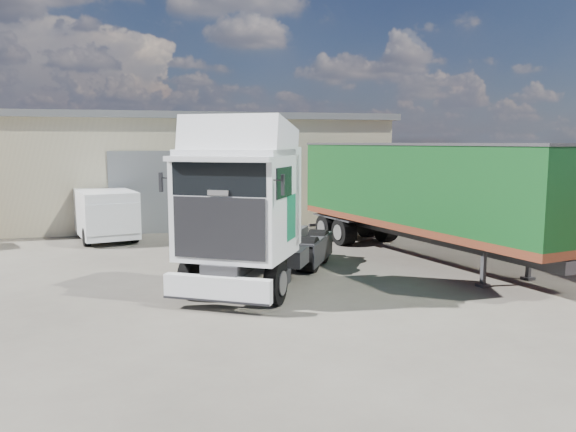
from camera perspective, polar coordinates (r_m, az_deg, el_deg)
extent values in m
plane|color=black|center=(15.71, -5.33, -7.17)|extent=(120.00, 120.00, 0.00)
cube|color=beige|center=(31.32, -20.70, 4.33)|extent=(30.00, 12.00, 5.00)
cube|color=slate|center=(31.30, -20.93, 9.18)|extent=(30.60, 12.60, 0.30)
cube|color=slate|center=(25.12, -13.21, 2.35)|extent=(4.00, 0.08, 3.60)
cube|color=slate|center=(31.31, -20.95, 9.54)|extent=(30.60, 0.40, 0.15)
cube|color=brown|center=(25.23, 19.26, 0.90)|extent=(0.35, 26.00, 2.50)
cylinder|color=black|center=(14.21, -5.62, -6.45)|extent=(2.77, 2.22, 1.10)
cylinder|color=black|center=(17.56, -1.24, -3.72)|extent=(2.81, 2.25, 1.10)
cylinder|color=black|center=(18.93, 0.07, -2.90)|extent=(2.81, 2.25, 1.10)
cube|color=#2D2D30|center=(16.42, -2.43, -3.15)|extent=(4.21, 6.43, 0.31)
cube|color=silver|center=(13.32, -7.20, -7.33)|extent=(2.43, 1.54, 0.57)
cube|color=silver|center=(14.22, -5.17, 1.00)|extent=(3.44, 3.36, 2.55)
cube|color=black|center=(13.17, -7.03, -1.25)|extent=(2.02, 1.18, 1.46)
cube|color=black|center=(13.07, -7.08, 3.72)|extent=(2.06, 1.20, 0.78)
cube|color=silver|center=(14.32, -4.95, 7.62)|extent=(3.24, 3.03, 1.28)
cube|color=#0E6240|center=(15.14, -9.21, 0.24)|extent=(0.40, 0.68, 1.14)
cube|color=#0E6240|center=(14.24, 0.35, -0.12)|extent=(0.40, 0.68, 1.14)
cylinder|color=#2D2D30|center=(17.65, -1.04, -1.67)|extent=(1.56, 1.56, 0.12)
cube|color=#2D2D30|center=(16.45, 19.24, -4.95)|extent=(0.35, 0.35, 1.08)
cube|color=#2D2D30|center=(17.74, 23.27, -4.26)|extent=(0.35, 0.35, 1.08)
cylinder|color=black|center=(22.91, 6.96, -1.21)|extent=(2.68, 1.57, 1.04)
cube|color=#2D2D30|center=(19.68, 13.34, -1.71)|extent=(3.36, 11.70, 0.34)
cube|color=#592814|center=(19.63, 13.37, -0.78)|extent=(4.99, 12.06, 0.24)
cube|color=black|center=(19.49, 13.49, 3.29)|extent=(4.99, 12.06, 2.56)
cube|color=#2D2D30|center=(19.44, 13.61, 7.11)|extent=(5.06, 12.13, 0.08)
cylinder|color=black|center=(23.04, -17.54, -1.87)|extent=(2.17, 1.19, 0.71)
cylinder|color=black|center=(26.40, -18.87, -0.77)|extent=(2.17, 1.19, 0.71)
cube|color=silver|center=(24.61, -18.32, 0.49)|extent=(3.18, 5.29, 1.83)
cube|color=silver|center=(22.62, -17.47, -0.20)|extent=(2.16, 1.42, 1.18)
cube|color=black|center=(22.77, -17.62, 1.34)|extent=(1.84, 0.54, 0.64)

